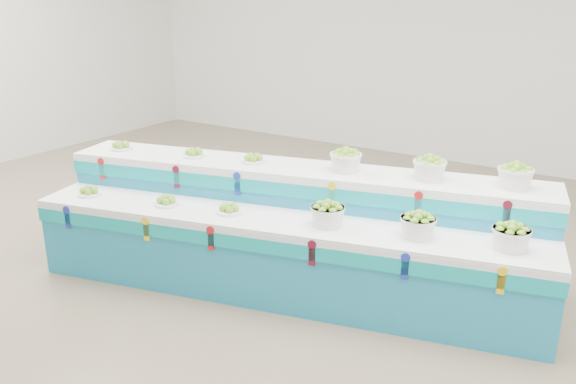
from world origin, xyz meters
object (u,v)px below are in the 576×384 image
at_px(display_stand, 288,231).
at_px(basket_lower_left, 328,214).
at_px(plate_upper_mid, 194,152).
at_px(basket_upper_right, 515,176).

xyz_separation_m(display_stand, basket_lower_left, (0.49, -0.16, 0.31)).
height_order(plate_upper_mid, basket_upper_right, basket_upper_right).
bearing_deg(display_stand, basket_lower_left, -32.38).
bearing_deg(plate_upper_mid, basket_upper_right, 13.83).
height_order(display_stand, plate_upper_mid, plate_upper_mid).
distance_m(basket_lower_left, plate_upper_mid, 1.59).
relative_size(display_stand, plate_upper_mid, 20.07).
distance_m(display_stand, basket_upper_right, 1.93).
height_order(basket_lower_left, basket_upper_right, basket_upper_right).
bearing_deg(basket_upper_right, plate_upper_mid, -166.17).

